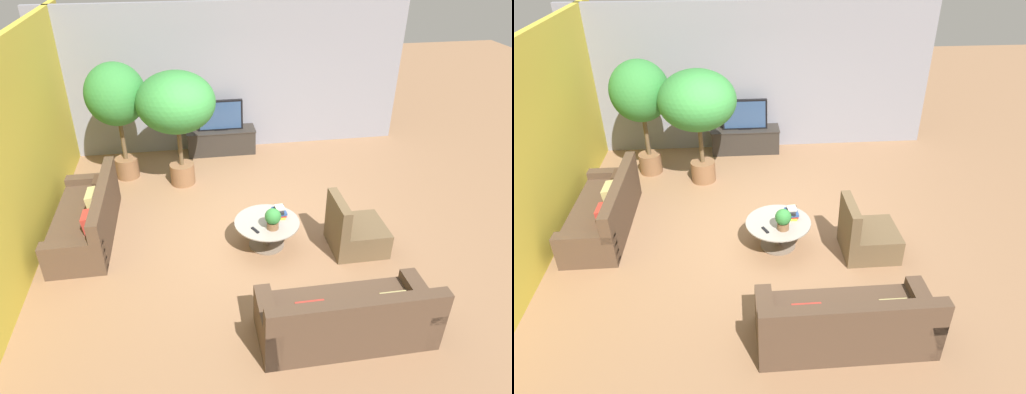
# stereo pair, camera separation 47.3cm
# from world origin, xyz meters

# --- Properties ---
(ground_plane) EXTENTS (24.00, 24.00, 0.00)m
(ground_plane) POSITION_xyz_m (0.00, 0.00, 0.00)
(ground_plane) COLOR #8C6647
(back_wall_stone) EXTENTS (7.40, 0.12, 3.00)m
(back_wall_stone) POSITION_xyz_m (0.00, 3.26, 1.50)
(back_wall_stone) COLOR gray
(back_wall_stone) RESTS_ON ground
(side_wall_left) EXTENTS (0.12, 7.40, 3.00)m
(side_wall_left) POSITION_xyz_m (-3.26, 0.20, 1.50)
(side_wall_left) COLOR gold
(side_wall_left) RESTS_ON ground
(media_console) EXTENTS (1.45, 0.50, 0.52)m
(media_console) POSITION_xyz_m (-0.22, 2.94, 0.27)
(media_console) COLOR #2D2823
(media_console) RESTS_ON ground
(television) EXTENTS (0.94, 0.13, 0.63)m
(television) POSITION_xyz_m (-0.22, 2.94, 0.83)
(television) COLOR black
(television) RESTS_ON media_console
(coffee_table) EXTENTS (0.98, 0.98, 0.43)m
(coffee_table) POSITION_xyz_m (0.16, -0.47, 0.30)
(coffee_table) COLOR #756656
(coffee_table) RESTS_ON ground
(couch_by_wall) EXTENTS (0.84, 2.13, 0.84)m
(couch_by_wall) POSITION_xyz_m (-2.56, 0.25, 0.29)
(couch_by_wall) COLOR #4C3828
(couch_by_wall) RESTS_ON ground
(couch_near_entry) EXTENTS (2.06, 0.84, 0.84)m
(couch_near_entry) POSITION_xyz_m (0.76, -2.40, 0.28)
(couch_near_entry) COLOR #4C3828
(couch_near_entry) RESTS_ON ground
(armchair_wicker) EXTENTS (0.80, 0.76, 0.86)m
(armchair_wicker) POSITION_xyz_m (1.45, -0.72, 0.27)
(armchair_wicker) COLOR brown
(armchair_wicker) RESTS_ON ground
(potted_palm_tall) EXTENTS (1.08, 1.08, 2.21)m
(potted_palm_tall) POSITION_xyz_m (-2.11, 2.13, 1.57)
(potted_palm_tall) COLOR brown
(potted_palm_tall) RESTS_ON ground
(potted_palm_corner) EXTENTS (1.38, 1.38, 2.13)m
(potted_palm_corner) POSITION_xyz_m (-1.06, 1.71, 1.54)
(potted_palm_corner) COLOR brown
(potted_palm_corner) RESTS_ON ground
(potted_plant_tabletop) EXTENTS (0.24, 0.24, 0.32)m
(potted_plant_tabletop) POSITION_xyz_m (0.21, -0.65, 0.61)
(potted_plant_tabletop) COLOR brown
(potted_plant_tabletop) RESTS_ON coffee_table
(book_stack) EXTENTS (0.22, 0.28, 0.17)m
(book_stack) POSITION_xyz_m (0.37, -0.34, 0.50)
(book_stack) COLOR gold
(book_stack) RESTS_ON coffee_table
(remote_black) EXTENTS (0.11, 0.16, 0.02)m
(remote_black) POSITION_xyz_m (-0.05, -0.67, 0.44)
(remote_black) COLOR black
(remote_black) RESTS_ON coffee_table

